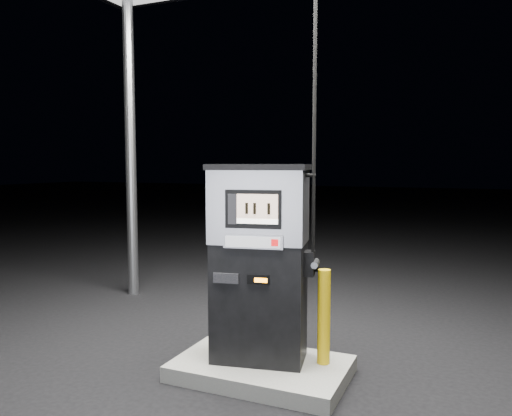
% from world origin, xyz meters
% --- Properties ---
extents(ground, '(80.00, 80.00, 0.00)m').
position_xyz_m(ground, '(0.00, 0.00, 0.00)').
color(ground, black).
rests_on(ground, ground).
extents(pump_island, '(1.60, 1.00, 0.15)m').
position_xyz_m(pump_island, '(0.00, 0.00, 0.07)').
color(pump_island, slate).
rests_on(pump_island, ground).
extents(fuel_dispenser, '(1.07, 0.71, 3.85)m').
position_xyz_m(fuel_dispenser, '(-0.04, 0.04, 1.10)').
color(fuel_dispenser, black).
rests_on(fuel_dispenser, pump_island).
extents(bollard_left, '(0.15, 0.15, 1.03)m').
position_xyz_m(bollard_left, '(-0.55, 0.14, 0.66)').
color(bollard_left, yellow).
rests_on(bollard_left, pump_island).
extents(bollard_right, '(0.12, 0.12, 0.89)m').
position_xyz_m(bollard_right, '(0.55, 0.19, 0.59)').
color(bollard_right, yellow).
rests_on(bollard_right, pump_island).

